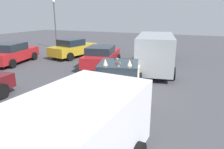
{
  "coord_description": "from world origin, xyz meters",
  "views": [
    {
      "loc": [
        -8.08,
        -3.22,
        3.49
      ],
      "look_at": [
        0.0,
        0.3,
        0.9
      ],
      "focal_mm": 33.17,
      "sensor_mm": 36.0,
      "label": 1
    }
  ],
  "objects_px": {
    "art_car_decorated": "(118,79)",
    "lot_lamp_post": "(55,20)",
    "parked_van_near_right": "(155,52)",
    "parked_sedan_near_left": "(73,48)",
    "parked_sedan_far_right": "(12,53)",
    "parked_sedan_row_back_far": "(158,50)",
    "parked_sedan_far_left": "(102,56)"
  },
  "relations": [
    {
      "from": "art_car_decorated",
      "to": "parked_van_near_right",
      "type": "height_order",
      "value": "parked_van_near_right"
    },
    {
      "from": "parked_van_near_right",
      "to": "parked_sedan_far_right",
      "type": "distance_m",
      "value": 10.21
    },
    {
      "from": "art_car_decorated",
      "to": "parked_sedan_near_left",
      "type": "relative_size",
      "value": 1.12
    },
    {
      "from": "art_car_decorated",
      "to": "parked_sedan_near_left",
      "type": "bearing_deg",
      "value": -149.28
    },
    {
      "from": "parked_sedan_row_back_far",
      "to": "parked_sedan_far_right",
      "type": "distance_m",
      "value": 11.02
    },
    {
      "from": "parked_sedan_row_back_far",
      "to": "parked_sedan_near_left",
      "type": "bearing_deg",
      "value": 102.03
    },
    {
      "from": "parked_van_near_right",
      "to": "lot_lamp_post",
      "type": "distance_m",
      "value": 12.29
    },
    {
      "from": "parked_sedan_row_back_far",
      "to": "parked_sedan_far_left",
      "type": "height_order",
      "value": "parked_sedan_far_left"
    },
    {
      "from": "art_car_decorated",
      "to": "parked_sedan_near_left",
      "type": "distance_m",
      "value": 9.12
    },
    {
      "from": "art_car_decorated",
      "to": "parked_sedan_row_back_far",
      "type": "bearing_deg",
      "value": 163.64
    },
    {
      "from": "art_car_decorated",
      "to": "parked_van_near_right",
      "type": "xyz_separation_m",
      "value": [
        4.37,
        -0.65,
        0.55
      ]
    },
    {
      "from": "parked_van_near_right",
      "to": "parked_sedan_far_right",
      "type": "bearing_deg",
      "value": -90.99
    },
    {
      "from": "art_car_decorated",
      "to": "lot_lamp_post",
      "type": "relative_size",
      "value": 1.02
    },
    {
      "from": "art_car_decorated",
      "to": "parked_sedan_row_back_far",
      "type": "height_order",
      "value": "art_car_decorated"
    },
    {
      "from": "lot_lamp_post",
      "to": "parked_sedan_near_left",
      "type": "bearing_deg",
      "value": -126.32
    },
    {
      "from": "parked_van_near_right",
      "to": "parked_sedan_far_left",
      "type": "height_order",
      "value": "parked_van_near_right"
    },
    {
      "from": "art_car_decorated",
      "to": "parked_sedan_near_left",
      "type": "xyz_separation_m",
      "value": [
        6.29,
        6.59,
        0.02
      ]
    },
    {
      "from": "parked_van_near_right",
      "to": "lot_lamp_post",
      "type": "relative_size",
      "value": 1.08
    },
    {
      "from": "art_car_decorated",
      "to": "parked_sedan_near_left",
      "type": "height_order",
      "value": "art_car_decorated"
    },
    {
      "from": "art_car_decorated",
      "to": "parked_sedan_far_right",
      "type": "distance_m",
      "value": 9.73
    },
    {
      "from": "art_car_decorated",
      "to": "lot_lamp_post",
      "type": "distance_m",
      "value": 14.16
    },
    {
      "from": "parked_sedan_far_left",
      "to": "parked_sedan_far_right",
      "type": "relative_size",
      "value": 1.0
    },
    {
      "from": "parked_sedan_far_right",
      "to": "parked_sedan_far_left",
      "type": "bearing_deg",
      "value": -87.87
    },
    {
      "from": "art_car_decorated",
      "to": "parked_sedan_row_back_far",
      "type": "xyz_separation_m",
      "value": [
        8.17,
        -0.11,
        -0.01
      ]
    },
    {
      "from": "art_car_decorated",
      "to": "parked_van_near_right",
      "type": "distance_m",
      "value": 4.46
    },
    {
      "from": "parked_van_near_right",
      "to": "parked_sedan_far_left",
      "type": "relative_size",
      "value": 1.15
    },
    {
      "from": "parked_sedan_near_left",
      "to": "lot_lamp_post",
      "type": "relative_size",
      "value": 0.91
    },
    {
      "from": "art_car_decorated",
      "to": "parked_sedan_far_right",
      "type": "bearing_deg",
      "value": -120.96
    },
    {
      "from": "lot_lamp_post",
      "to": "art_car_decorated",
      "type": "bearing_deg",
      "value": -131.1
    },
    {
      "from": "parked_sedan_row_back_far",
      "to": "lot_lamp_post",
      "type": "relative_size",
      "value": 0.93
    },
    {
      "from": "parked_sedan_row_back_far",
      "to": "parked_sedan_far_left",
      "type": "distance_m",
      "value": 4.99
    },
    {
      "from": "parked_van_near_right",
      "to": "parked_sedan_near_left",
      "type": "height_order",
      "value": "parked_van_near_right"
    }
  ]
}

